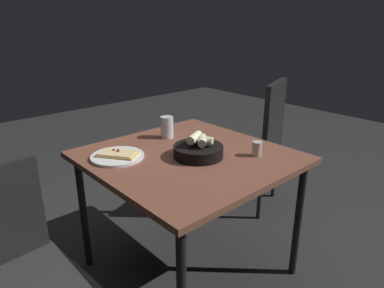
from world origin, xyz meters
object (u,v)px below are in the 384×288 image
(dining_table, at_px, (189,166))
(chair_far, at_px, (258,138))
(bread_basket, at_px, (198,150))
(beer_glass, at_px, (167,129))
(pepper_shaker, at_px, (257,150))
(pizza_plate, at_px, (117,156))
(chair_near, at_px, (7,267))

(dining_table, height_order, chair_far, chair_far)
(bread_basket, distance_m, beer_glass, 0.35)
(beer_glass, distance_m, chair_far, 0.83)
(bread_basket, height_order, pepper_shaker, bread_basket)
(pizza_plate, relative_size, chair_far, 0.28)
(chair_far, bearing_deg, pizza_plate, 90.57)
(pizza_plate, xyz_separation_m, pepper_shaker, (-0.46, -0.55, 0.02))
(chair_far, bearing_deg, dining_table, 104.10)
(bread_basket, xyz_separation_m, beer_glass, (0.34, -0.07, 0.02))
(pepper_shaker, height_order, chair_near, chair_near)
(dining_table, distance_m, bread_basket, 0.12)
(beer_glass, bearing_deg, chair_near, 105.65)
(beer_glass, distance_m, pepper_shaker, 0.56)
(pizza_plate, bearing_deg, beer_glass, -78.24)
(dining_table, relative_size, chair_near, 1.13)
(pizza_plate, distance_m, pepper_shaker, 0.71)
(chair_near, distance_m, chair_far, 1.81)
(dining_table, distance_m, pizza_plate, 0.37)
(pizza_plate, distance_m, chair_far, 1.19)
(bread_basket, distance_m, chair_far, 0.93)
(beer_glass, xyz_separation_m, pepper_shaker, (-0.54, -0.16, -0.02))
(pizza_plate, xyz_separation_m, bread_basket, (-0.26, -0.32, 0.03))
(pizza_plate, xyz_separation_m, chair_far, (0.01, -1.18, -0.18))
(dining_table, bearing_deg, chair_far, -75.90)
(dining_table, xyz_separation_m, pizza_plate, (0.21, 0.30, 0.07))
(dining_table, bearing_deg, pizza_plate, 54.61)
(dining_table, height_order, pizza_plate, pizza_plate)
(chair_near, xyz_separation_m, chair_far, (0.21, -1.79, 0.05))
(bread_basket, height_order, chair_far, chair_far)
(chair_near, bearing_deg, chair_far, -83.28)
(dining_table, relative_size, bread_basket, 3.83)
(beer_glass, bearing_deg, chair_far, -94.92)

